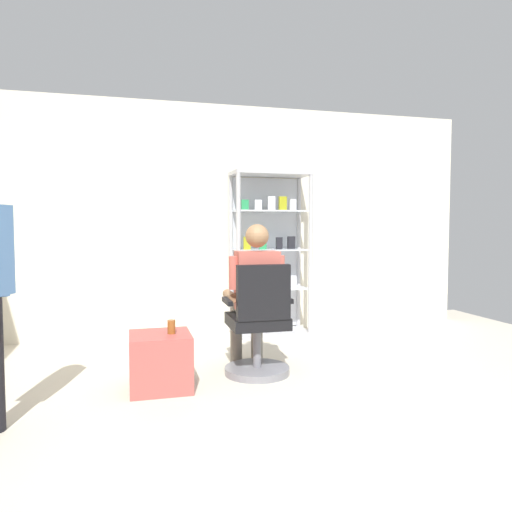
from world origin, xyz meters
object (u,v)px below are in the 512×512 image
Objects in this scene: display_cabinet_main at (269,252)px; office_chair at (259,330)px; seated_shopkeeper at (254,290)px; tea_glass at (171,327)px; storage_crate at (160,361)px.

office_chair is at bearing -109.28° from display_cabinet_main.
seated_shopkeeper is 12.01× the size of tea_glass.
seated_shopkeeper is 2.75× the size of storage_crate.
storage_crate is at bearing -161.16° from seated_shopkeeper.
office_chair is 2.05× the size of storage_crate.
storage_crate is (-0.83, -0.12, -0.18)m from office_chair.
display_cabinet_main is 1.73m from office_chair.
office_chair is 8.94× the size of tea_glass.
seated_shopkeeper is at bearing 18.84° from storage_crate.
tea_glass is at bearing -11.42° from storage_crate.
seated_shopkeeper reaches higher than storage_crate.
tea_glass is at bearing -169.50° from office_chair.
storage_crate is at bearing -129.44° from display_cabinet_main.
seated_shopkeeper is 1.01m from storage_crate.
office_chair reaches higher than storage_crate.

